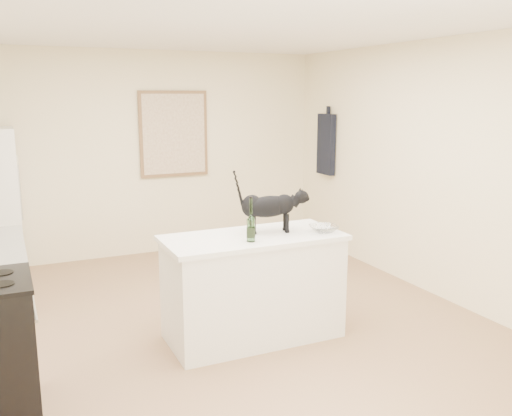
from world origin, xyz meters
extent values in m
plane|color=#91684D|center=(0.00, 0.00, 0.00)|extent=(5.50, 5.50, 0.00)
plane|color=white|center=(0.00, 0.00, 2.60)|extent=(5.50, 5.50, 0.00)
plane|color=#F4E4BD|center=(0.00, 2.75, 1.30)|extent=(4.50, 0.00, 4.50)
plane|color=#F4E4BD|center=(0.00, -2.75, 1.30)|extent=(4.50, 0.00, 4.50)
plane|color=#F4E4BD|center=(2.25, 0.00, 1.30)|extent=(0.00, 5.50, 5.50)
cube|color=white|center=(0.10, -0.20, 0.43)|extent=(1.44, 0.67, 0.86)
cube|color=white|center=(0.10, -0.20, 0.88)|extent=(1.50, 0.70, 0.04)
cube|color=brown|center=(0.30, 2.72, 1.55)|extent=(0.90, 0.03, 1.10)
cube|color=beige|center=(0.30, 2.70, 1.55)|extent=(0.82, 0.00, 1.02)
cube|color=black|center=(2.19, 2.05, 1.40)|extent=(0.08, 0.34, 0.80)
cylinder|color=#275723|center=(0.00, -0.37, 1.06)|extent=(0.09, 0.09, 0.32)
imported|color=white|center=(0.69, -0.35, 0.93)|extent=(0.28, 0.28, 0.06)
cube|color=white|center=(-1.60, 2.41, 1.29)|extent=(0.04, 0.15, 0.20)
camera|label=1|loc=(-1.75, -4.27, 2.05)|focal=38.90mm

